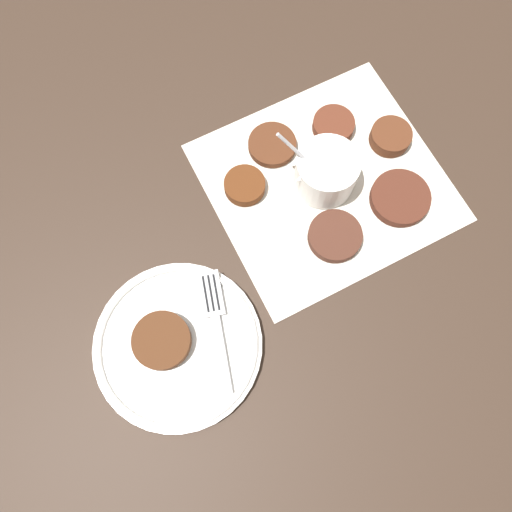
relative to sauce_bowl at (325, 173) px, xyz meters
name	(u,v)px	position (x,y,z in m)	size (l,w,h in m)	color
ground_plane	(330,163)	(-0.03, -0.02, -0.03)	(4.00, 4.00, 0.00)	#38281E
napkin	(326,182)	(0.00, 0.00, -0.03)	(0.34, 0.31, 0.00)	silver
sauce_bowl	(325,173)	(0.00, 0.00, 0.00)	(0.10, 0.10, 0.11)	white
fritter_0	(390,137)	(-0.12, -0.01, -0.02)	(0.06, 0.06, 0.02)	#562D1A
fritter_1	(335,236)	(0.03, 0.08, -0.02)	(0.08, 0.08, 0.02)	#4C291E
fritter_2	(333,125)	(-0.06, -0.07, -0.02)	(0.06, 0.06, 0.02)	#5A2B1C
fritter_3	(272,145)	(0.04, -0.09, -0.02)	(0.07, 0.07, 0.01)	#532C19
fritter_4	(245,186)	(0.11, -0.04, -0.02)	(0.06, 0.06, 0.02)	#592D15
fritter_5	(400,198)	(-0.08, 0.08, -0.02)	(0.09, 0.09, 0.02)	#4F261A
serving_plate	(178,345)	(0.29, 0.12, -0.02)	(0.22, 0.22, 0.02)	white
fritter_on_plate	(162,341)	(0.31, 0.11, 0.00)	(0.08, 0.08, 0.02)	#512D19
fork	(215,317)	(0.23, 0.11, -0.01)	(0.07, 0.16, 0.00)	silver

